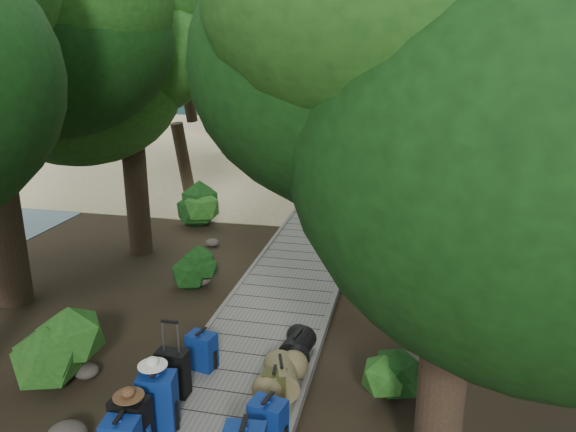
% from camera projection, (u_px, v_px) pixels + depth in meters
% --- Properties ---
extents(ground, '(120.00, 120.00, 0.00)m').
position_uv_depth(ground, '(275.00, 317.00, 10.07)').
color(ground, '#302518').
rests_on(ground, ground).
extents(sand_beach, '(40.00, 22.00, 0.02)m').
position_uv_depth(sand_beach, '(362.00, 153.00, 24.98)').
color(sand_beach, tan).
rests_on(sand_beach, ground).
extents(distant_hill, '(32.00, 16.00, 12.00)m').
position_uv_depth(distant_hill, '(33.00, 86.00, 63.19)').
color(distant_hill, black).
rests_on(distant_hill, ground).
extents(boardwalk, '(2.00, 12.00, 0.12)m').
position_uv_depth(boardwalk, '(287.00, 291.00, 10.99)').
color(boardwalk, slate).
rests_on(boardwalk, ground).
extents(backpack_left_b, '(0.44, 0.33, 0.77)m').
position_uv_depth(backpack_left_b, '(131.00, 422.00, 6.50)').
color(backpack_left_b, black).
rests_on(backpack_left_b, boardwalk).
extents(backpack_left_c, '(0.50, 0.39, 0.83)m').
position_uv_depth(backpack_left_c, '(158.00, 399.00, 6.88)').
color(backpack_left_c, navy).
rests_on(backpack_left_c, boardwalk).
extents(backpack_left_d, '(0.44, 0.36, 0.60)m').
position_uv_depth(backpack_left_d, '(202.00, 349.00, 8.21)').
color(backpack_left_d, navy).
rests_on(backpack_left_d, boardwalk).
extents(backpack_right_c, '(0.46, 0.37, 0.70)m').
position_uv_depth(backpack_right_c, '(268.00, 423.00, 6.54)').
color(backpack_right_c, navy).
rests_on(backpack_right_c, boardwalk).
extents(backpack_right_d, '(0.34, 0.27, 0.49)m').
position_uv_depth(backpack_right_d, '(275.00, 385.00, 7.45)').
color(backpack_right_d, '#363816').
rests_on(backpack_right_d, boardwalk).
extents(duffel_right_khaki, '(0.64, 0.78, 0.45)m').
position_uv_depth(duffel_right_khaki, '(281.00, 377.00, 7.67)').
color(duffel_right_khaki, brown).
rests_on(duffel_right_khaki, boardwalk).
extents(duffel_right_black, '(0.49, 0.68, 0.39)m').
position_uv_depth(duffel_right_black, '(298.00, 346.00, 8.50)').
color(duffel_right_black, black).
rests_on(duffel_right_black, boardwalk).
extents(suitcase_on_boardwalk, '(0.43, 0.24, 0.66)m').
position_uv_depth(suitcase_on_boardwalk, '(173.00, 373.00, 7.57)').
color(suitcase_on_boardwalk, black).
rests_on(suitcase_on_boardwalk, boardwalk).
extents(lone_suitcase_on_sand, '(0.46, 0.27, 0.71)m').
position_uv_depth(lone_suitcase_on_sand, '(346.00, 189.00, 17.34)').
color(lone_suitcase_on_sand, black).
rests_on(lone_suitcase_on_sand, sand_beach).
extents(hat_brown, '(0.36, 0.36, 0.11)m').
position_uv_depth(hat_brown, '(128.00, 392.00, 6.32)').
color(hat_brown, '#51351E').
rests_on(hat_brown, backpack_left_b).
extents(hat_white, '(0.36, 0.36, 0.12)m').
position_uv_depth(hat_white, '(152.00, 361.00, 6.81)').
color(hat_white, silver).
rests_on(hat_white, backpack_left_c).
extents(kayak, '(1.39, 3.37, 0.33)m').
position_uv_depth(kayak, '(270.00, 170.00, 20.82)').
color(kayak, '#AD310E').
rests_on(kayak, sand_beach).
extents(sun_lounger, '(0.95, 1.80, 0.55)m').
position_uv_depth(sun_lounger, '(439.00, 185.00, 18.12)').
color(sun_lounger, silver).
rests_on(sun_lounger, sand_beach).
extents(tree_right_a, '(4.49, 4.49, 7.49)m').
position_uv_depth(tree_right_a, '(464.00, 148.00, 5.36)').
color(tree_right_a, black).
rests_on(tree_right_a, ground).
extents(tree_right_c, '(4.96, 4.96, 8.59)m').
position_uv_depth(tree_right_c, '(525.00, 67.00, 9.92)').
color(tree_right_c, black).
rests_on(tree_right_c, ground).
extents(tree_right_e, '(5.55, 5.55, 9.99)m').
position_uv_depth(tree_right_e, '(508.00, 30.00, 13.87)').
color(tree_right_e, black).
rests_on(tree_right_e, ground).
extents(tree_right_f, '(5.65, 5.65, 10.09)m').
position_uv_depth(tree_right_f, '(560.00, 30.00, 16.33)').
color(tree_right_f, black).
rests_on(tree_right_f, ground).
extents(tree_left_c, '(4.32, 4.32, 7.50)m').
position_uv_depth(tree_left_c, '(128.00, 89.00, 12.12)').
color(tree_left_c, black).
rests_on(tree_left_c, ground).
extents(tree_back_a, '(5.71, 5.71, 9.88)m').
position_uv_depth(tree_back_a, '(320.00, 37.00, 22.60)').
color(tree_back_a, black).
rests_on(tree_back_a, ground).
extents(tree_back_b, '(5.43, 5.43, 9.69)m').
position_uv_depth(tree_back_b, '(405.00, 39.00, 22.63)').
color(tree_back_b, black).
rests_on(tree_back_b, ground).
extents(tree_back_c, '(5.25, 5.25, 9.46)m').
position_uv_depth(tree_back_c, '(489.00, 42.00, 22.41)').
color(tree_back_c, black).
rests_on(tree_back_c, ground).
extents(tree_back_d, '(4.58, 4.58, 7.63)m').
position_uv_depth(tree_back_d, '(225.00, 65.00, 23.76)').
color(tree_back_d, black).
rests_on(tree_back_d, ground).
extents(palm_right_a, '(4.06, 4.06, 6.92)m').
position_uv_depth(palm_right_a, '(467.00, 95.00, 14.10)').
color(palm_right_a, '#173A10').
rests_on(palm_right_a, ground).
extents(palm_right_b, '(4.66, 4.66, 9.00)m').
position_uv_depth(palm_right_b, '(516.00, 49.00, 18.35)').
color(palm_right_b, '#173A10').
rests_on(palm_right_b, ground).
extents(palm_right_c, '(4.12, 4.12, 6.56)m').
position_uv_depth(palm_right_c, '(414.00, 85.00, 19.77)').
color(palm_right_c, '#173A10').
rests_on(palm_right_c, ground).
extents(palm_left_a, '(4.86, 4.86, 7.73)m').
position_uv_depth(palm_left_a, '(175.00, 74.00, 15.51)').
color(palm_left_a, '#173A10').
rests_on(palm_left_a, ground).
extents(rock_left_b, '(0.38, 0.34, 0.21)m').
position_uv_depth(rock_left_b, '(86.00, 371.00, 8.23)').
color(rock_left_b, '#4C473F').
rests_on(rock_left_b, ground).
extents(rock_left_c, '(0.54, 0.48, 0.30)m').
position_uv_depth(rock_left_c, '(199.00, 278.00, 11.35)').
color(rock_left_c, '#4C473F').
rests_on(rock_left_c, ground).
extents(rock_left_d, '(0.34, 0.30, 0.19)m').
position_uv_depth(rock_left_d, '(212.00, 243.00, 13.54)').
color(rock_left_d, '#4C473F').
rests_on(rock_left_d, ground).
extents(rock_right_b, '(0.48, 0.43, 0.26)m').
position_uv_depth(rock_right_b, '(417.00, 352.00, 8.69)').
color(rock_right_b, '#4C473F').
rests_on(rock_right_b, ground).
extents(rock_right_c, '(0.29, 0.26, 0.16)m').
position_uv_depth(rock_right_c, '(374.00, 284.00, 11.26)').
color(rock_right_c, '#4C473F').
rests_on(rock_right_c, ground).
extents(shrub_left_a, '(1.10, 1.10, 0.99)m').
position_uv_depth(shrub_left_a, '(57.00, 349.00, 8.06)').
color(shrub_left_a, '#1A4514').
rests_on(shrub_left_a, ground).
extents(shrub_left_b, '(0.86, 0.86, 0.77)m').
position_uv_depth(shrub_left_b, '(195.00, 269.00, 11.20)').
color(shrub_left_b, '#1A4514').
rests_on(shrub_left_b, ground).
extents(shrub_left_c, '(1.23, 1.23, 1.11)m').
position_uv_depth(shrub_left_c, '(201.00, 207.00, 14.83)').
color(shrub_left_c, '#1A4514').
rests_on(shrub_left_c, ground).
extents(shrub_right_a, '(0.87, 0.87, 0.78)m').
position_uv_depth(shrub_right_a, '(396.00, 378.00, 7.55)').
color(shrub_right_a, '#1A4514').
rests_on(shrub_right_a, ground).
extents(shrub_right_b, '(1.40, 1.40, 1.26)m').
position_uv_depth(shrub_right_b, '(410.00, 254.00, 11.31)').
color(shrub_right_b, '#1A4514').
rests_on(shrub_right_b, ground).
extents(shrub_right_c, '(0.94, 0.94, 0.85)m').
position_uv_depth(shrub_right_c, '(394.00, 215.00, 14.60)').
color(shrub_right_c, '#1A4514').
rests_on(shrub_right_c, ground).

